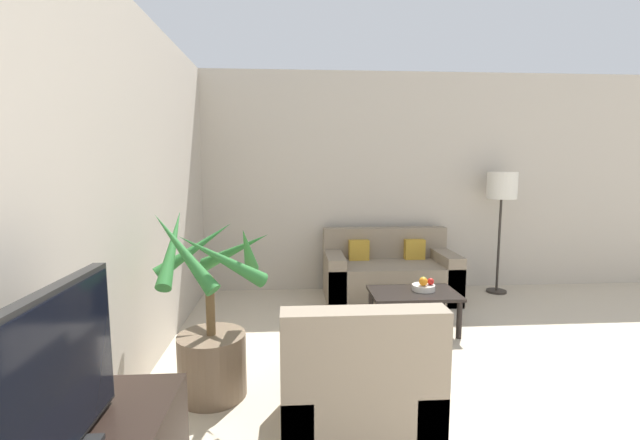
# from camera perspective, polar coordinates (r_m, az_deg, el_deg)

# --- Properties ---
(wall_back) EXTENTS (7.67, 0.06, 2.70)m
(wall_back) POSITION_cam_1_polar(r_m,az_deg,el_deg) (5.67, 16.35, 4.84)
(wall_back) COLOR #BCB2A3
(wall_back) RESTS_ON ground_plane
(wall_left) EXTENTS (0.06, 7.20, 2.70)m
(wall_left) POSITION_cam_1_polar(r_m,az_deg,el_deg) (2.73, -27.82, 1.88)
(wall_left) COLOR #BCB2A3
(wall_left) RESTS_ON ground_plane
(television) EXTENTS (0.18, 0.76, 0.59)m
(television) POSITION_cam_1_polar(r_m,az_deg,el_deg) (1.70, -31.94, -17.68)
(television) COLOR black
(television) RESTS_ON tv_console
(potted_palm) EXTENTS (0.85, 0.86, 1.30)m
(potted_palm) POSITION_cam_1_polar(r_m,az_deg,el_deg) (3.07, -14.25, -14.30)
(potted_palm) COLOR brown
(potted_palm) RESTS_ON ground_plane
(sofa_loveseat) EXTENTS (1.51, 0.77, 0.81)m
(sofa_loveseat) POSITION_cam_1_polar(r_m,az_deg,el_deg) (5.14, 9.18, -7.23)
(sofa_loveseat) COLOR gray
(sofa_loveseat) RESTS_ON ground_plane
(floor_lamp) EXTENTS (0.35, 0.35, 1.49)m
(floor_lamp) POSITION_cam_1_polar(r_m,az_deg,el_deg) (5.60, 23.07, 3.63)
(floor_lamp) COLOR #2D2823
(floor_lamp) RESTS_ON ground_plane
(coffee_table) EXTENTS (0.82, 0.52, 0.38)m
(coffee_table) POSITION_cam_1_polar(r_m,az_deg,el_deg) (4.21, 12.36, -10.05)
(coffee_table) COLOR black
(coffee_table) RESTS_ON ground_plane
(fruit_bowl) EXTENTS (0.22, 0.22, 0.06)m
(fruit_bowl) POSITION_cam_1_polar(r_m,az_deg,el_deg) (4.25, 13.63, -8.75)
(fruit_bowl) COLOR beige
(fruit_bowl) RESTS_ON coffee_table
(apple_red) EXTENTS (0.06, 0.06, 0.06)m
(apple_red) POSITION_cam_1_polar(r_m,az_deg,el_deg) (4.25, 14.54, -7.93)
(apple_red) COLOR red
(apple_red) RESTS_ON fruit_bowl
(apple_green) EXTENTS (0.07, 0.07, 0.07)m
(apple_green) POSITION_cam_1_polar(r_m,az_deg,el_deg) (4.28, 13.61, -7.78)
(apple_green) COLOR olive
(apple_green) RESTS_ON fruit_bowl
(orange_fruit) EXTENTS (0.08, 0.08, 0.08)m
(orange_fruit) POSITION_cam_1_polar(r_m,az_deg,el_deg) (4.20, 13.62, -7.97)
(orange_fruit) COLOR orange
(orange_fruit) RESTS_ON fruit_bowl
(armchair) EXTENTS (0.83, 0.79, 0.87)m
(armchair) POSITION_cam_1_polar(r_m,az_deg,el_deg) (2.63, 4.71, -21.97)
(armchair) COLOR gray
(armchair) RESTS_ON ground_plane
(ottoman) EXTENTS (0.62, 0.52, 0.36)m
(ottoman) POSITION_cam_1_polar(r_m,az_deg,el_deg) (3.34, 2.47, -17.27)
(ottoman) COLOR gray
(ottoman) RESTS_ON ground_plane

